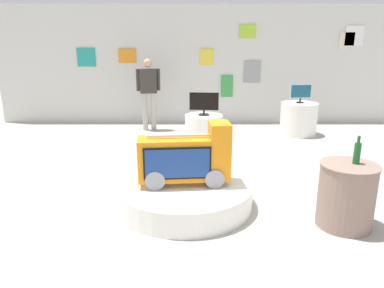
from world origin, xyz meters
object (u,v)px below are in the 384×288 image
object	(u,v)px
display_pedestal_left_rear	(300,119)
shopper_browsing_near_truck	(150,89)
main_display_pedestal	(185,194)
display_pedestal_center_rear	(205,134)
novelty_firetruck_tv	(187,159)
tv_on_center_rear	(205,103)
bottle_on_side_table	(358,153)
tv_on_left_rear	(302,92)
side_table_round	(347,195)

from	to	relation	value
display_pedestal_left_rear	shopper_browsing_near_truck	world-z (taller)	shopper_browsing_near_truck
main_display_pedestal	display_pedestal_center_rear	xyz separation A→B (m)	(0.32, 2.32, 0.21)
novelty_firetruck_tv	display_pedestal_left_rear	xyz separation A→B (m)	(2.50, 3.73, -0.26)
display_pedestal_center_rear	tv_on_center_rear	bearing A→B (deg)	-84.94
main_display_pedestal	bottle_on_side_table	size ratio (longest dim) A/B	5.51
tv_on_center_rear	tv_on_left_rear	bearing A→B (deg)	32.62
display_pedestal_left_rear	main_display_pedestal	bearing A→B (deg)	-124.10
display_pedestal_left_rear	side_table_round	world-z (taller)	side_table_round
tv_on_left_rear	display_pedestal_left_rear	bearing A→B (deg)	86.10
novelty_firetruck_tv	tv_on_center_rear	size ratio (longest dim) A/B	2.16
tv_on_left_rear	bottle_on_side_table	world-z (taller)	tv_on_left_rear
display_pedestal_center_rear	bottle_on_side_table	bearing A→B (deg)	-60.67
shopper_browsing_near_truck	novelty_firetruck_tv	bearing A→B (deg)	-77.29
side_table_round	main_display_pedestal	bearing A→B (deg)	163.78
tv_on_left_rear	shopper_browsing_near_truck	bearing A→B (deg)	172.63
shopper_browsing_near_truck	main_display_pedestal	bearing A→B (deg)	-77.57
tv_on_center_rear	shopper_browsing_near_truck	world-z (taller)	shopper_browsing_near_truck
shopper_browsing_near_truck	display_pedestal_center_rear	bearing A→B (deg)	-56.09
main_display_pedestal	display_pedestal_left_rear	bearing A→B (deg)	55.90
main_display_pedestal	bottle_on_side_table	world-z (taller)	bottle_on_side_table
tv_on_left_rear	bottle_on_side_table	size ratio (longest dim) A/B	1.52
novelty_firetruck_tv	bottle_on_side_table	size ratio (longest dim) A/B	3.68
main_display_pedestal	display_pedestal_left_rear	world-z (taller)	display_pedestal_left_rear
display_pedestal_left_rear	bottle_on_side_table	size ratio (longest dim) A/B	2.59
display_pedestal_left_rear	display_pedestal_center_rear	bearing A→B (deg)	-147.39
display_pedestal_center_rear	tv_on_center_rear	world-z (taller)	tv_on_center_rear
bottle_on_side_table	main_display_pedestal	bearing A→B (deg)	165.10
main_display_pedestal	novelty_firetruck_tv	xyz separation A→B (m)	(0.02, -0.00, 0.47)
novelty_firetruck_tv	bottle_on_side_table	xyz separation A→B (m)	(1.89, -0.50, 0.25)
main_display_pedestal	novelty_firetruck_tv	bearing A→B (deg)	-11.41
display_pedestal_center_rear	shopper_browsing_near_truck	xyz separation A→B (m)	(-1.24, 1.85, 0.62)
main_display_pedestal	tv_on_left_rear	size ratio (longest dim) A/B	3.62
display_pedestal_left_rear	side_table_round	bearing A→B (deg)	-99.10
shopper_browsing_near_truck	tv_on_center_rear	bearing A→B (deg)	-56.14
bottle_on_side_table	tv_on_left_rear	bearing A→B (deg)	81.80
main_display_pedestal	tv_on_center_rear	size ratio (longest dim) A/B	3.23
tv_on_center_rear	side_table_round	xyz separation A→B (m)	(1.52, -2.85, -0.58)
tv_on_left_rear	display_pedestal_center_rear	world-z (taller)	tv_on_left_rear
novelty_firetruck_tv	display_pedestal_center_rear	size ratio (longest dim) A/B	1.61
tv_on_left_rear	shopper_browsing_near_truck	size ratio (longest dim) A/B	0.29
bottle_on_side_table	shopper_browsing_near_truck	xyz separation A→B (m)	(-2.83, 4.68, 0.11)
tv_on_center_rear	shopper_browsing_near_truck	bearing A→B (deg)	123.86
tv_on_left_rear	bottle_on_side_table	bearing A→B (deg)	-98.20
bottle_on_side_table	display_pedestal_left_rear	bearing A→B (deg)	81.80
side_table_round	tv_on_center_rear	bearing A→B (deg)	118.00
tv_on_left_rear	bottle_on_side_table	distance (m)	4.28
tv_on_left_rear	display_pedestal_center_rear	bearing A→B (deg)	-147.47
display_pedestal_center_rear	tv_on_center_rear	distance (m)	0.60
display_pedestal_center_rear	tv_on_center_rear	xyz separation A→B (m)	(0.00, -0.00, 0.60)
main_display_pedestal	tv_on_center_rear	bearing A→B (deg)	82.04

